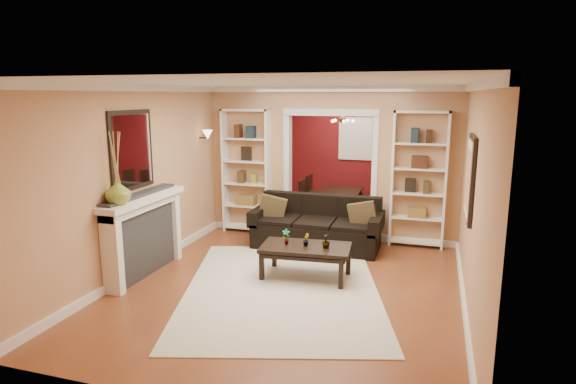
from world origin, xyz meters
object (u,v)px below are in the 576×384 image
(bookshelf_right, at_px, (419,180))
(dining_table, at_px, (341,204))
(sofa, at_px, (317,223))
(bookshelf_left, at_px, (247,171))
(coffee_table, at_px, (306,262))
(fireplace, at_px, (146,236))

(bookshelf_right, distance_m, dining_table, 2.50)
(sofa, height_order, bookshelf_left, bookshelf_left)
(sofa, height_order, coffee_table, sofa)
(coffee_table, height_order, bookshelf_right, bookshelf_right)
(fireplace, bearing_deg, sofa, 43.84)
(bookshelf_left, height_order, dining_table, bookshelf_left)
(coffee_table, height_order, dining_table, dining_table)
(sofa, height_order, bookshelf_right, bookshelf_right)
(bookshelf_right, distance_m, fireplace, 4.47)
(dining_table, bearing_deg, bookshelf_left, 138.84)
(fireplace, height_order, dining_table, fireplace)
(bookshelf_left, height_order, bookshelf_right, same)
(sofa, relative_size, fireplace, 1.29)
(dining_table, bearing_deg, fireplace, 154.50)
(bookshelf_left, relative_size, dining_table, 1.54)
(sofa, relative_size, coffee_table, 1.76)
(coffee_table, xyz_separation_m, dining_table, (-0.21, 3.66, 0.03))
(coffee_table, relative_size, fireplace, 0.73)
(bookshelf_left, bearing_deg, dining_table, 48.84)
(sofa, bearing_deg, coffee_table, -82.35)
(bookshelf_left, distance_m, dining_table, 2.40)
(bookshelf_right, xyz_separation_m, fireplace, (-3.64, -2.53, -0.57))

